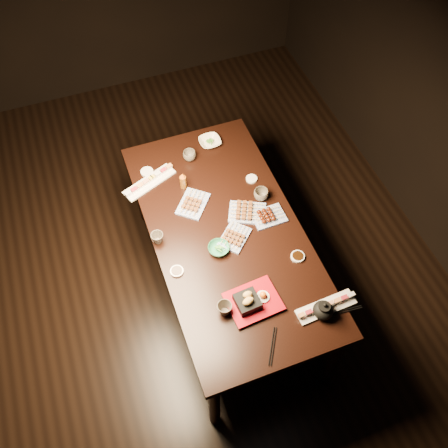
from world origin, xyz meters
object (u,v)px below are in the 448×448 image
Objects in this scene: yakitori_plate_center at (235,235)px; teapot at (324,309)px; edamame_bowl_green at (219,249)px; teacup_far_left at (157,238)px; sushi_platter_near at (326,306)px; condiment_bottle at (183,180)px; sushi_platter_far at (149,181)px; yakitori_plate_left at (193,202)px; yakitori_plate_right at (247,211)px; teacup_far_right at (189,156)px; edamame_bowl_cream at (210,142)px; teacup_mid_right at (261,195)px; tempura_tray at (254,299)px; teacup_near_left at (224,309)px; dining_table at (227,263)px.

teapot is (0.27, -0.64, 0.03)m from yakitori_plate_center.
teacup_far_left is (-0.32, 0.19, 0.02)m from edamame_bowl_green.
sushi_platter_near is 2.63× the size of condiment_bottle.
sushi_platter_near is 0.93× the size of sushi_platter_far.
teapot is at bearing -116.20° from yakitori_plate_left.
yakitori_plate_right is 1.75× the size of condiment_bottle.
teacup_far_right is at bearing 24.81° from yakitori_plate_left.
edamame_bowl_cream is (0.49, 0.20, -0.00)m from sushi_platter_far.
yakitori_plate_center is 2.12× the size of teacup_mid_right.
tempura_tray reaches higher than teacup_near_left.
teacup_far_left reaches higher than sushi_platter_near.
teacup_far_left is at bearing -172.86° from teacup_mid_right.
teacup_near_left reaches higher than teacup_mid_right.
sushi_platter_far is at bearing 113.99° from teapot.
dining_table is at bearing 82.60° from tempura_tray.
sushi_platter_far is 2.88× the size of edamame_bowl_green.
teacup_near_left is (-0.07, -0.77, 0.01)m from yakitori_plate_left.
yakitori_plate_right is at bearing 99.87° from sushi_platter_near.
edamame_bowl_green is (-0.09, -0.11, 0.40)m from dining_table.
teacup_mid_right is (0.15, -0.57, 0.02)m from edamame_bowl_cream.
tempura_tray is (-0.37, 0.17, 0.03)m from sushi_platter_near.
yakitori_plate_left is 0.77m from teacup_near_left.
condiment_bottle reaches higher than yakitori_plate_right.
edamame_bowl_green is at bearing -30.47° from teacup_far_left.
sushi_platter_far is 3.94× the size of teacup_mid_right.
condiment_bottle reaches higher than teacup_far_left.
edamame_bowl_green is 0.40m from tempura_tray.
yakitori_plate_right is 0.47m from condiment_bottle.
sushi_platter_near is at bearing -51.81° from yakitori_plate_right.
tempura_tray is at bearing -98.20° from edamame_bowl_cream.
teacup_far_left reaches higher than edamame_bowl_green.
edamame_bowl_green is at bearing -94.86° from teacup_far_right.
teacup_mid_right is 1.07× the size of teacup_far_right.
yakitori_plate_right is at bearing -47.93° from condiment_bottle.
dining_table is 9.01× the size of yakitori_plate_center.
teapot is (0.33, -0.19, 0.00)m from tempura_tray.
tempura_tray is at bearing -141.13° from yakitori_plate_center.
teacup_mid_right reaches higher than yakitori_plate_center.
teacup_far_right is at bearing 102.75° from sushi_platter_near.
yakitori_plate_left is 2.62× the size of teacup_near_left.
sushi_platter_far is 0.34m from yakitori_plate_left.
sushi_platter_far is 0.74m from teacup_mid_right.
yakitori_plate_left is 0.76× the size of tempura_tray.
teacup_mid_right is (0.33, 0.67, -0.02)m from tempura_tray.
tempura_tray reaches higher than yakitori_plate_right.
edamame_bowl_green is at bearing 159.51° from yakitori_plate_center.
sushi_platter_near is at bearing -66.32° from condiment_bottle.
teacup_near_left is 0.63× the size of teapot.
teapot reaches higher than teacup_near_left.
teacup_far_left is at bearing 149.53° from edamame_bowl_green.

